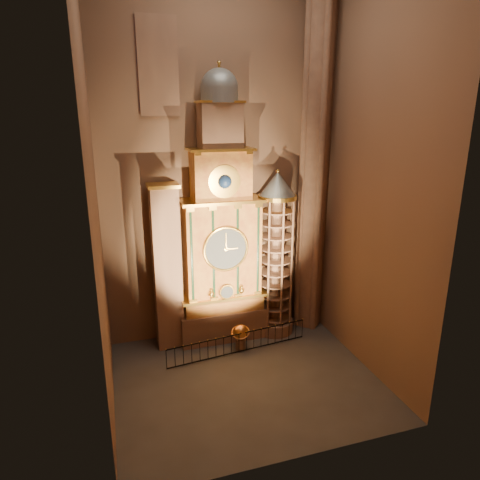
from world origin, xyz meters
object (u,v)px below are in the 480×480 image
object	(u,v)px
iron_railing	(239,343)
stair_turret	(276,256)
portrait_tower	(167,267)
celestial_globe	(241,335)
astronomical_clock	(221,238)

from	to	relation	value
iron_railing	stair_turret	bearing A→B (deg)	33.67
portrait_tower	celestial_globe	size ratio (longest dim) A/B	6.24
iron_railing	celestial_globe	bearing A→B (deg)	61.63
astronomical_clock	portrait_tower	bearing A→B (deg)	179.71
astronomical_clock	celestial_globe	world-z (taller)	astronomical_clock
astronomical_clock	portrait_tower	world-z (taller)	astronomical_clock
astronomical_clock	iron_railing	size ratio (longest dim) A/B	1.87
astronomical_clock	portrait_tower	xyz separation A→B (m)	(-3.40, 0.02, -1.53)
stair_turret	celestial_globe	xyz separation A→B (m)	(-2.87, -1.64, -4.29)
celestial_globe	iron_railing	xyz separation A→B (m)	(-0.23, -0.43, -0.29)
iron_railing	portrait_tower	bearing A→B (deg)	148.36
stair_turret	portrait_tower	bearing A→B (deg)	177.67
portrait_tower	stair_turret	world-z (taller)	stair_turret
celestial_globe	iron_railing	size ratio (longest dim) A/B	0.18
portrait_tower	stair_turret	bearing A→B (deg)	-2.33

